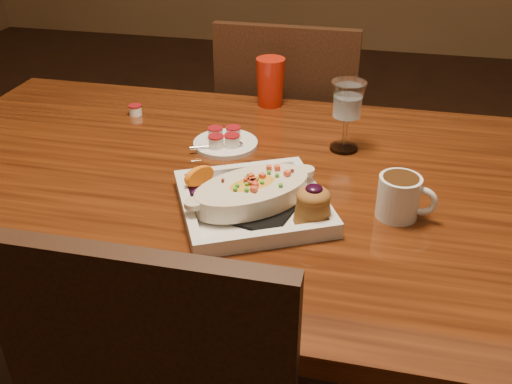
% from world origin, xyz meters
% --- Properties ---
extents(table, '(1.50, 0.90, 0.75)m').
position_xyz_m(table, '(0.00, 0.00, 0.65)').
color(table, '#6C2E0F').
rests_on(table, floor).
extents(chair_far, '(0.42, 0.42, 0.93)m').
position_xyz_m(chair_far, '(-0.00, 0.63, 0.51)').
color(chair_far, black).
rests_on(chair_far, floor).
extents(plate, '(0.35, 0.35, 0.08)m').
position_xyz_m(plate, '(0.06, -0.12, 0.78)').
color(plate, white).
rests_on(plate, table).
extents(coffee_mug, '(0.11, 0.08, 0.08)m').
position_xyz_m(coffee_mug, '(0.32, -0.08, 0.79)').
color(coffee_mug, white).
rests_on(coffee_mug, table).
extents(goblet, '(0.08, 0.08, 0.16)m').
position_xyz_m(goblet, '(0.20, 0.18, 0.86)').
color(goblet, silver).
rests_on(goblet, table).
extents(saucer, '(0.15, 0.15, 0.10)m').
position_xyz_m(saucer, '(-0.07, 0.13, 0.76)').
color(saucer, white).
rests_on(saucer, table).
extents(creamer_loose, '(0.03, 0.03, 0.03)m').
position_xyz_m(creamer_loose, '(-0.34, 0.26, 0.76)').
color(creamer_loose, white).
rests_on(creamer_loose, table).
extents(red_tumbler, '(0.07, 0.07, 0.12)m').
position_xyz_m(red_tumbler, '(-0.02, 0.40, 0.81)').
color(red_tumbler, red).
rests_on(red_tumbler, table).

